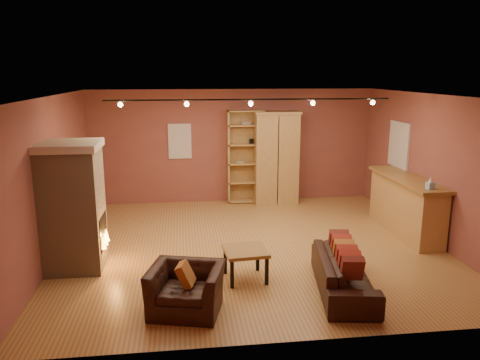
{
  "coord_description": "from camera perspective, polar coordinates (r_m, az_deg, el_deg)",
  "views": [
    {
      "loc": [
        -1.26,
        -8.23,
        3.2
      ],
      "look_at": [
        -0.2,
        0.2,
        1.24
      ],
      "focal_mm": 35.0,
      "sensor_mm": 36.0,
      "label": 1
    }
  ],
  "objects": [
    {
      "name": "floor",
      "position": [
        8.92,
        1.42,
        -8.02
      ],
      "size": [
        7.0,
        7.0,
        0.0
      ],
      "primitive_type": "plane",
      "color": "olive",
      "rests_on": "ground"
    },
    {
      "name": "ceiling",
      "position": [
        8.33,
        1.53,
        10.26
      ],
      "size": [
        7.0,
        7.0,
        0.0
      ],
      "primitive_type": "plane",
      "rotation": [
        3.14,
        0.0,
        0.0
      ],
      "color": "#56381B",
      "rests_on": "back_wall"
    },
    {
      "name": "back_wall",
      "position": [
        11.68,
        -0.92,
        4.15
      ],
      "size": [
        7.0,
        0.02,
        2.8
      ],
      "primitive_type": "cube",
      "color": "brown",
      "rests_on": "floor"
    },
    {
      "name": "left_wall",
      "position": [
        8.71,
        -21.93,
        0.14
      ],
      "size": [
        0.02,
        6.5,
        2.8
      ],
      "primitive_type": "cube",
      "color": "brown",
      "rests_on": "floor"
    },
    {
      "name": "right_wall",
      "position": [
        9.67,
        22.44,
        1.29
      ],
      "size": [
        0.02,
        6.5,
        2.8
      ],
      "primitive_type": "cube",
      "color": "brown",
      "rests_on": "floor"
    },
    {
      "name": "fireplace",
      "position": [
        8.12,
        -19.63,
        -3.04
      ],
      "size": [
        1.01,
        0.98,
        2.12
      ],
      "color": "tan",
      "rests_on": "floor"
    },
    {
      "name": "back_window",
      "position": [
        11.57,
        -7.35,
        4.71
      ],
      "size": [
        0.56,
        0.04,
        0.86
      ],
      "primitive_type": "cube",
      "color": "silver",
      "rests_on": "back_wall"
    },
    {
      "name": "bookcase",
      "position": [
        11.64,
        0.73,
        2.98
      ],
      "size": [
        0.94,
        0.37,
        2.31
      ],
      "color": "tan",
      "rests_on": "floor"
    },
    {
      "name": "armoire",
      "position": [
        11.6,
        4.39,
        2.77
      ],
      "size": [
        1.12,
        0.64,
        2.28
      ],
      "color": "tan",
      "rests_on": "floor"
    },
    {
      "name": "bar_counter",
      "position": [
        10.02,
        19.54,
        -2.87
      ],
      "size": [
        0.64,
        2.41,
        1.15
      ],
      "color": "tan",
      "rests_on": "floor"
    },
    {
      "name": "tissue_box",
      "position": [
        9.05,
        22.18,
        -0.44
      ],
      "size": [
        0.15,
        0.15,
        0.23
      ],
      "rotation": [
        0.0,
        0.0,
        0.13
      ],
      "color": "#8AB5DD",
      "rests_on": "bar_counter"
    },
    {
      "name": "right_window",
      "position": [
        10.84,
        18.82,
        4.1
      ],
      "size": [
        0.05,
        0.9,
        1.0
      ],
      "primitive_type": "cube",
      "color": "silver",
      "rests_on": "right_wall"
    },
    {
      "name": "loveseat",
      "position": [
        7.21,
        12.57,
        -10.23
      ],
      "size": [
        0.85,
        1.96,
        0.78
      ],
      "rotation": [
        0.0,
        0.0,
        1.41
      ],
      "color": "black",
      "rests_on": "floor"
    },
    {
      "name": "armchair",
      "position": [
        6.53,
        -6.63,
        -12.2
      ],
      "size": [
        1.1,
        0.85,
        0.85
      ],
      "rotation": [
        0.0,
        0.0,
        -0.25
      ],
      "color": "black",
      "rests_on": "floor"
    },
    {
      "name": "coffee_table",
      "position": [
        7.42,
        0.66,
        -8.97
      ],
      "size": [
        0.71,
        0.71,
        0.49
      ],
      "rotation": [
        0.0,
        0.0,
        0.1
      ],
      "color": "olive",
      "rests_on": "floor"
    },
    {
      "name": "track_rail",
      "position": [
        8.53,
        1.32,
        9.58
      ],
      "size": [
        5.2,
        0.09,
        0.13
      ],
      "color": "black",
      "rests_on": "ceiling"
    }
  ]
}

